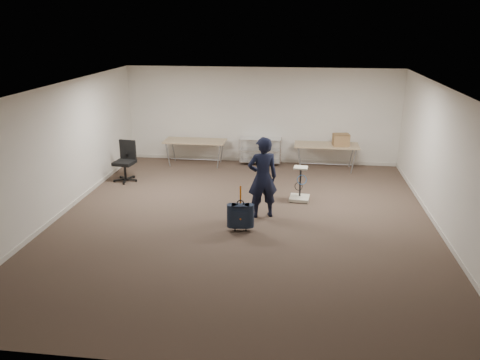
# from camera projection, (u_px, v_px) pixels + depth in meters

# --- Properties ---
(ground) EXTENTS (9.00, 9.00, 0.00)m
(ground) POSITION_uv_depth(u_px,v_px,m) (243.00, 221.00, 9.97)
(ground) COLOR #3F2F26
(ground) RESTS_ON ground
(room_shell) EXTENTS (8.00, 9.00, 9.00)m
(room_shell) POSITION_uv_depth(u_px,v_px,m) (250.00, 196.00, 11.25)
(room_shell) COLOR white
(room_shell) RESTS_ON ground
(folding_table_left) EXTENTS (1.80, 0.75, 0.73)m
(folding_table_left) POSITION_uv_depth(u_px,v_px,m) (195.00, 142.00, 13.68)
(folding_table_left) COLOR tan
(folding_table_left) RESTS_ON ground
(folding_table_right) EXTENTS (1.80, 0.75, 0.73)m
(folding_table_right) POSITION_uv_depth(u_px,v_px,m) (326.00, 146.00, 13.23)
(folding_table_right) COLOR tan
(folding_table_right) RESTS_ON ground
(wire_shelf) EXTENTS (1.22, 0.47, 0.80)m
(wire_shelf) POSITION_uv_depth(u_px,v_px,m) (260.00, 150.00, 13.77)
(wire_shelf) COLOR white
(wire_shelf) RESTS_ON ground
(person) EXTENTS (0.75, 0.61, 1.78)m
(person) POSITION_uv_depth(u_px,v_px,m) (263.00, 178.00, 9.93)
(person) COLOR black
(person) RESTS_ON ground
(suitcase) EXTENTS (0.37, 0.24, 0.96)m
(suitcase) POSITION_uv_depth(u_px,v_px,m) (240.00, 216.00, 9.40)
(suitcase) COLOR #152031
(suitcase) RESTS_ON ground
(office_chair) EXTENTS (0.64, 0.64, 1.06)m
(office_chair) POSITION_uv_depth(u_px,v_px,m) (126.00, 169.00, 12.41)
(office_chair) COLOR black
(office_chair) RESTS_ON ground
(equipment_cart) EXTENTS (0.49, 0.49, 0.83)m
(equipment_cart) POSITION_uv_depth(u_px,v_px,m) (300.00, 192.00, 11.05)
(equipment_cart) COLOR beige
(equipment_cart) RESTS_ON ground
(cardboard_box) EXTENTS (0.48, 0.38, 0.33)m
(cardboard_box) POSITION_uv_depth(u_px,v_px,m) (341.00, 140.00, 13.06)
(cardboard_box) COLOR #976946
(cardboard_box) RESTS_ON folding_table_right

